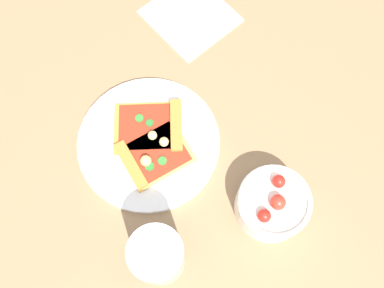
% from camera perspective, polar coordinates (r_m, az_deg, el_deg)
% --- Properties ---
extents(ground_plane, '(2.40, 2.40, 0.00)m').
position_cam_1_polar(ground_plane, '(0.76, -3.62, -0.46)').
color(ground_plane, '#93704C').
rests_on(ground_plane, ground).
extents(plate, '(0.25, 0.25, 0.01)m').
position_cam_1_polar(plate, '(0.75, -5.78, 0.16)').
color(plate, white).
rests_on(plate, ground_plane).
extents(pizza_slice_near, '(0.15, 0.15, 0.02)m').
position_cam_1_polar(pizza_slice_near, '(0.75, -5.04, 2.21)').
color(pizza_slice_near, gold).
rests_on(pizza_slice_near, plate).
extents(pizza_slice_far, '(0.12, 0.10, 0.03)m').
position_cam_1_polar(pizza_slice_far, '(0.73, -5.42, -1.67)').
color(pizza_slice_far, '#E5B256').
rests_on(pizza_slice_far, plate).
extents(salad_bowl, '(0.12, 0.12, 0.08)m').
position_cam_1_polar(salad_bowl, '(0.71, 10.67, -7.84)').
color(salad_bowl, white).
rests_on(salad_bowl, ground_plane).
extents(soda_glass, '(0.08, 0.08, 0.12)m').
position_cam_1_polar(soda_glass, '(0.66, -4.53, -14.73)').
color(soda_glass, silver).
rests_on(soda_glass, ground_plane).
extents(paper_napkin, '(0.16, 0.17, 0.00)m').
position_cam_1_polar(paper_napkin, '(0.88, -0.22, 16.76)').
color(paper_napkin, white).
rests_on(paper_napkin, ground_plane).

